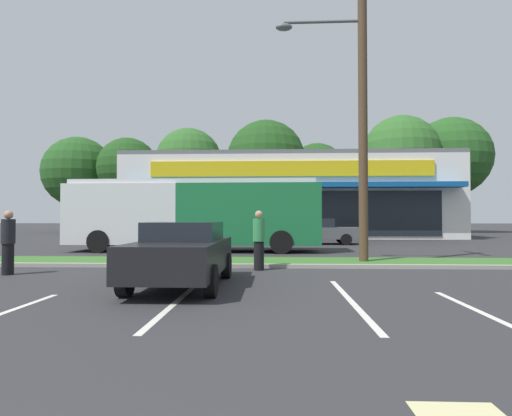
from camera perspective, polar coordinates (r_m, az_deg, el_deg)
grass_median at (r=14.28m, az=-2.32°, el=-7.26°), size 56.00×2.20×0.12m
curb_lip at (r=13.07m, az=-2.76°, el=-7.81°), size 56.00×0.24×0.12m
parking_stripe_2 at (r=8.16m, az=-10.40°, el=-12.10°), size 0.12×4.80×0.01m
parking_stripe_3 at (r=8.15m, az=12.67°, el=-12.11°), size 0.12×4.80×0.01m
parking_stripe_4 at (r=7.42m, az=30.07°, el=-13.04°), size 0.12×4.80×0.01m
storefront_building at (r=36.96m, az=4.27°, el=1.30°), size 25.32×14.83×6.48m
tree_far_left at (r=51.86m, az=-22.87°, el=4.51°), size 7.87×7.87×10.68m
tree_left at (r=47.23m, az=-16.94°, el=5.18°), size 6.44×6.44×10.09m
tree_mid_left at (r=44.50m, az=-9.09°, el=6.25°), size 6.83×6.83×10.83m
tree_mid at (r=42.77m, az=1.36°, el=6.56°), size 7.89×7.89×11.37m
tree_mid_right at (r=45.63m, az=8.24°, el=4.74°), size 6.26×6.26×9.51m
tree_right at (r=44.72m, az=19.01°, el=6.95°), size 7.56×7.56×11.72m
tree_far_right at (r=49.14m, az=24.81°, el=6.30°), size 8.23×8.23×12.09m
utility_pole at (r=14.93m, az=13.71°, el=15.96°), size 3.03×2.40×11.22m
city_bus at (r=19.61m, az=-8.31°, el=-0.65°), size 11.50×2.86×3.25m
car_1 at (r=24.90m, az=8.40°, el=-3.09°), size 4.59×1.91×1.50m
car_4 at (r=24.61m, az=-4.16°, el=-3.06°), size 4.15×2.02×1.54m
car_5 at (r=9.69m, az=-9.84°, el=-5.94°), size 1.89×4.25×1.44m
pedestrian_near_bench at (r=12.39m, az=0.40°, el=-4.37°), size 0.35×0.35×1.75m
pedestrian_by_pole at (r=13.22m, az=-30.48°, el=-4.03°), size 0.35×0.35×1.73m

